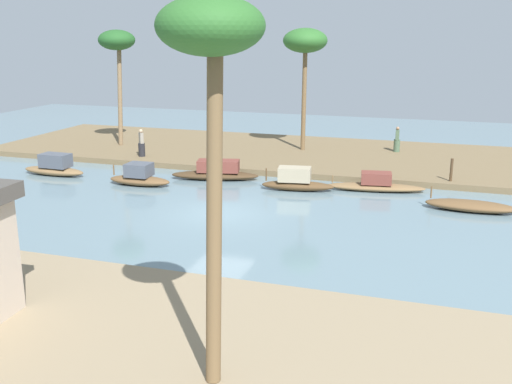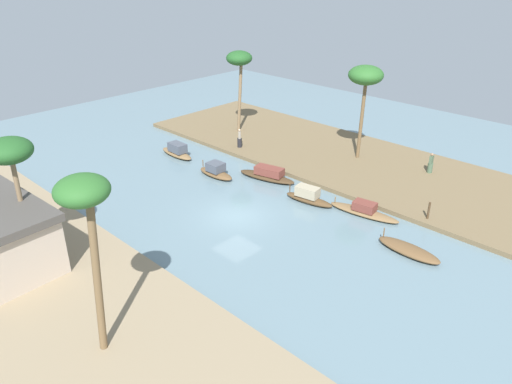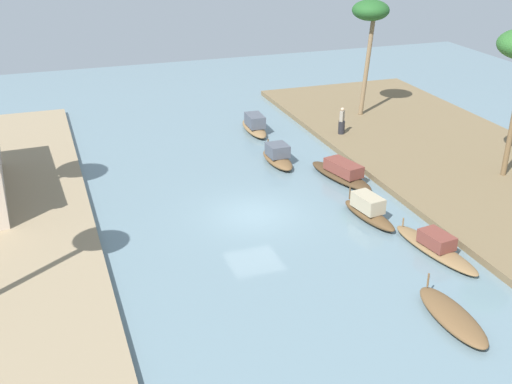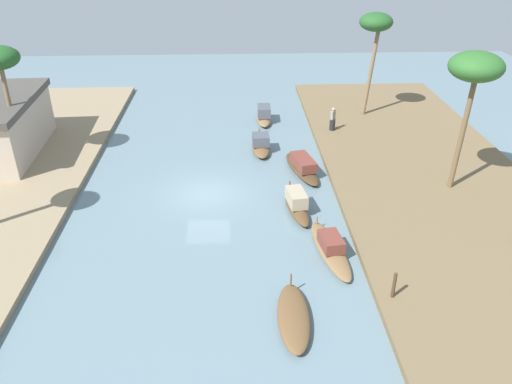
# 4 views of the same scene
# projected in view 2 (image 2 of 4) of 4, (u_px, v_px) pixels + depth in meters

# --- Properties ---
(river_water) EXTENTS (64.58, 64.58, 0.00)m
(river_water) POSITION_uv_depth(u_px,v_px,m) (236.00, 216.00, 32.16)
(river_water) COLOR slate
(river_water) RESTS_ON ground
(riverbank_left) EXTENTS (38.68, 11.57, 0.32)m
(riverbank_left) POSITION_uv_depth(u_px,v_px,m) (349.00, 160.00, 40.48)
(riverbank_left) COLOR brown
(riverbank_left) RESTS_ON ground
(riverbank_right) EXTENTS (38.68, 11.57, 0.32)m
(riverbank_right) POSITION_uv_depth(u_px,v_px,m) (44.00, 306.00, 23.70)
(riverbank_right) COLOR #937F60
(riverbank_right) RESTS_ON ground
(sampan_downstream_large) EXTENTS (4.80, 2.24, 1.04)m
(sampan_downstream_large) POSITION_uv_depth(u_px,v_px,m) (268.00, 175.00, 37.20)
(sampan_downstream_large) COLOR #47331E
(sampan_downstream_large) RESTS_ON river_water
(sampan_open_hull) EXTENTS (3.91, 1.38, 0.97)m
(sampan_open_hull) POSITION_uv_depth(u_px,v_px,m) (409.00, 250.00, 28.06)
(sampan_open_hull) COLOR brown
(sampan_open_hull) RESTS_ON river_water
(sampan_with_red_awning) EXTENTS (4.93, 1.79, 0.93)m
(sampan_with_red_awning) POSITION_uv_depth(u_px,v_px,m) (364.00, 211.00, 32.18)
(sampan_with_red_awning) COLOR brown
(sampan_with_red_awning) RESTS_ON river_water
(sampan_foreground) EXTENTS (3.76, 1.17, 1.19)m
(sampan_foreground) POSITION_uv_depth(u_px,v_px,m) (177.00, 151.00, 41.48)
(sampan_foreground) COLOR brown
(sampan_foreground) RESTS_ON river_water
(sampan_with_tall_canopy) EXTENTS (3.34, 1.22, 1.14)m
(sampan_with_tall_canopy) POSITION_uv_depth(u_px,v_px,m) (216.00, 171.00, 37.72)
(sampan_with_tall_canopy) COLOR brown
(sampan_with_tall_canopy) RESTS_ON river_water
(sampan_midstream) EXTENTS (3.67, 1.42, 1.17)m
(sampan_midstream) POSITION_uv_depth(u_px,v_px,m) (308.00, 197.00, 33.72)
(sampan_midstream) COLOR brown
(sampan_midstream) RESTS_ON river_water
(person_on_near_bank) EXTENTS (0.56, 0.56, 1.65)m
(person_on_near_bank) POSITION_uv_depth(u_px,v_px,m) (240.00, 140.00, 42.51)
(person_on_near_bank) COLOR #232328
(person_on_near_bank) RESTS_ON riverbank_left
(person_by_mooring) EXTENTS (0.43, 0.43, 1.58)m
(person_by_mooring) POSITION_uv_depth(u_px,v_px,m) (430.00, 165.00, 37.52)
(person_by_mooring) COLOR #4C664C
(person_by_mooring) RESTS_ON riverbank_left
(mooring_post) EXTENTS (0.14, 0.14, 1.16)m
(mooring_post) POSITION_uv_depth(u_px,v_px,m) (429.00, 211.00, 30.95)
(mooring_post) COLOR #4C3823
(mooring_post) RESTS_ON riverbank_left
(palm_tree_left_near) EXTENTS (2.73, 2.73, 7.53)m
(palm_tree_left_near) POSITION_uv_depth(u_px,v_px,m) (366.00, 77.00, 37.82)
(palm_tree_left_near) COLOR brown
(palm_tree_left_near) RESTS_ON riverbank_left
(palm_tree_left_far) EXTENTS (2.35, 2.35, 7.43)m
(palm_tree_left_far) POSITION_uv_depth(u_px,v_px,m) (239.00, 61.00, 44.00)
(palm_tree_left_far) COLOR #7F6647
(palm_tree_left_far) RESTS_ON riverbank_left
(palm_tree_right_tall) EXTENTS (2.08, 2.08, 7.96)m
(palm_tree_right_tall) POSITION_uv_depth(u_px,v_px,m) (84.00, 202.00, 18.13)
(palm_tree_right_tall) COLOR brown
(palm_tree_right_tall) RESTS_ON riverbank_right
(palm_tree_right_short) EXTENTS (2.38, 2.38, 7.01)m
(palm_tree_right_short) POSITION_uv_depth(u_px,v_px,m) (9.00, 154.00, 24.48)
(palm_tree_right_short) COLOR #7F6647
(palm_tree_right_short) RESTS_ON riverbank_right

